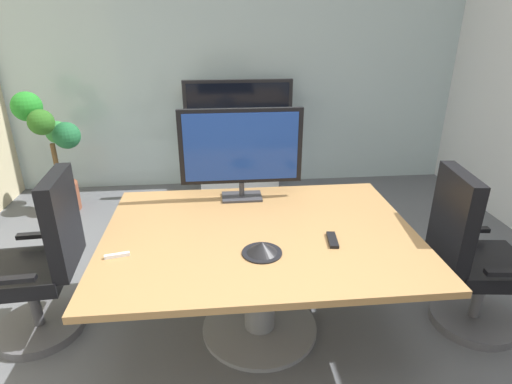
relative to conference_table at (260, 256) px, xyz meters
name	(u,v)px	position (x,y,z in m)	size (l,w,h in m)	color
ground_plane	(268,355)	(0.02, -0.24, -0.57)	(6.97, 6.97, 0.00)	#515459
wall_back_glass_partition	(237,64)	(0.02, 2.74, 0.87)	(5.31, 0.10, 2.87)	#9EB2B7
conference_table	(260,256)	(0.00, 0.00, 0.00)	(1.86, 1.37, 0.74)	olive
office_chair_left	(43,271)	(-1.36, 0.13, -0.11)	(0.61, 0.59, 1.09)	#4C4C51
office_chair_right	(471,266)	(1.36, -0.07, -0.11)	(0.62, 0.60, 1.09)	#4C4C51
tv_monitor	(241,149)	(-0.08, 0.51, 0.53)	(0.84, 0.18, 0.64)	#333338
wall_display_unit	(239,156)	(0.01, 2.39, -0.13)	(1.20, 0.36, 1.31)	#B7BABC
potted_plant	(52,148)	(-1.92, 2.06, 0.12)	(0.59, 0.64, 1.27)	brown
conference_phone	(262,248)	(-0.02, -0.25, 0.20)	(0.22, 0.22, 0.07)	black
remote_control	(333,240)	(0.40, -0.16, 0.18)	(0.05, 0.17, 0.02)	black
whiteboard_marker	(117,255)	(-0.80, -0.21, 0.18)	(0.13, 0.02, 0.02)	silver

